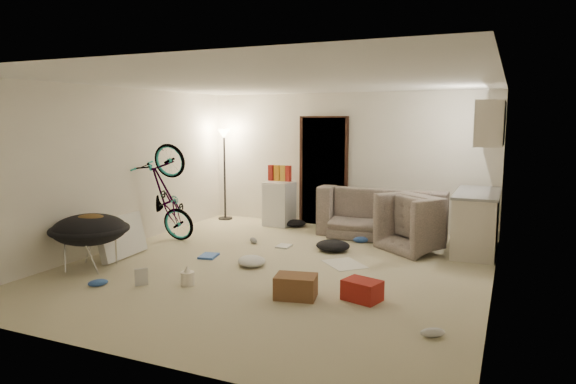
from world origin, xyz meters
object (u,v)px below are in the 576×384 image
at_px(mini_fridge, 279,204).
at_px(juicer, 187,277).
at_px(sofa, 384,218).
at_px(tv_box, 122,237).
at_px(armchair, 425,229).
at_px(floor_lamp, 224,155).
at_px(kitchen_counter, 476,223).
at_px(drink_case_b, 362,290).
at_px(bicycle, 167,215).
at_px(saucer_chair, 90,237).
at_px(drink_case_a, 296,287).

distance_m(mini_fridge, juicer, 3.77).
distance_m(sofa, tv_box, 4.33).
relative_size(sofa, armchair, 2.21).
height_order(floor_lamp, kitchen_counter, floor_lamp).
xyz_separation_m(floor_lamp, kitchen_counter, (4.83, -0.65, -0.87)).
relative_size(floor_lamp, armchair, 1.84).
relative_size(sofa, tv_box, 2.36).
relative_size(kitchen_counter, mini_fridge, 1.80).
xyz_separation_m(kitchen_counter, tv_box, (-4.73, -2.47, -0.14)).
bearing_deg(tv_box, sofa, 38.61).
height_order(sofa, tv_box, sofa).
bearing_deg(sofa, kitchen_counter, 163.55).
height_order(tv_box, drink_case_b, tv_box).
relative_size(floor_lamp, bicycle, 1.10).
xyz_separation_m(floor_lamp, saucer_chair, (0.12, -3.75, -0.86)).
relative_size(tv_box, drink_case_b, 2.32).
height_order(mini_fridge, saucer_chair, mini_fridge).
relative_size(bicycle, mini_fridge, 1.98).
height_order(armchair, drink_case_a, armchair).
xyz_separation_m(armchair, drink_case_a, (-0.98, -2.84, -0.19)).
distance_m(armchair, drink_case_b, 2.64).
xyz_separation_m(armchair, mini_fridge, (-2.85, 0.76, 0.10)).
distance_m(drink_case_a, drink_case_b, 0.74).
height_order(tv_box, juicer, tv_box).
distance_m(bicycle, saucer_chair, 1.73).
bearing_deg(floor_lamp, mini_fridge, -4.56).
distance_m(armchair, drink_case_a, 3.01).
bearing_deg(armchair, drink_case_a, 109.75).
bearing_deg(floor_lamp, juicer, -65.58).
xyz_separation_m(kitchen_counter, bicycle, (-4.73, -1.37, -0.01)).
bearing_deg(sofa, juicer, 66.63).
relative_size(sofa, mini_fridge, 2.61).
bearing_deg(bicycle, mini_fridge, -33.03).
bearing_deg(drink_case_a, sofa, 75.67).
distance_m(armchair, bicycle, 4.17).
xyz_separation_m(tv_box, drink_case_a, (3.02, -0.58, -0.17)).
bearing_deg(drink_case_a, bicycle, 139.40).
height_order(saucer_chair, drink_case_b, saucer_chair).
distance_m(drink_case_b, juicer, 2.12).
relative_size(armchair, bicycle, 0.60).
distance_m(sofa, juicer, 3.95).
distance_m(kitchen_counter, drink_case_b, 3.02).
height_order(mini_fridge, drink_case_a, mini_fridge).
distance_m(sofa, armchair, 1.04).
bearing_deg(drink_case_a, tv_box, 157.54).
relative_size(kitchen_counter, bicycle, 0.91).
height_order(armchair, mini_fridge, mini_fridge).
bearing_deg(kitchen_counter, armchair, -163.89).
bearing_deg(mini_fridge, saucer_chair, -104.04).
distance_m(kitchen_counter, saucer_chair, 5.64).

